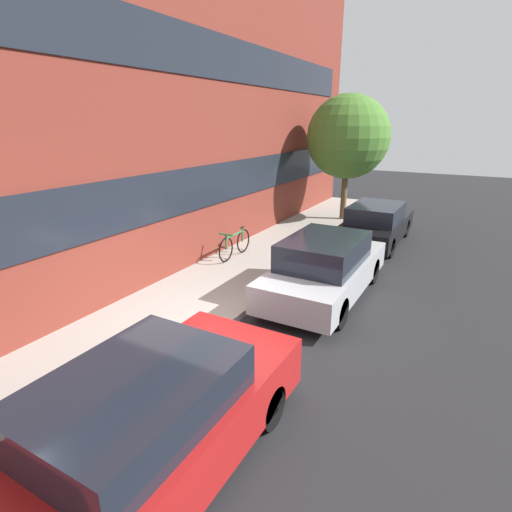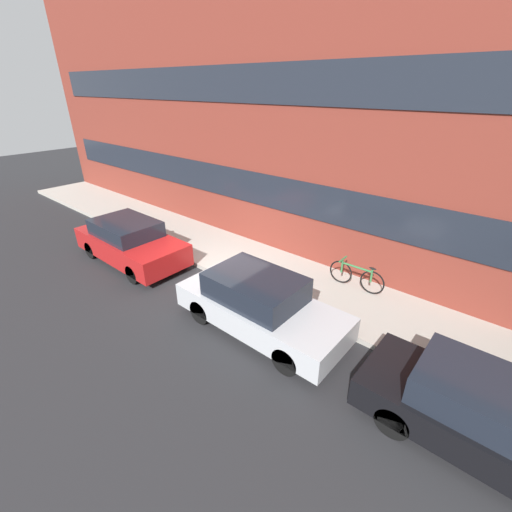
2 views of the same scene
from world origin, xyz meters
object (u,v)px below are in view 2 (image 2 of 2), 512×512
Objects in this scene: parked_car_red at (130,242)px; parked_car_silver at (259,304)px; parked_car_black at (493,420)px; bicycle at (356,275)px; fire_hydrant at (159,231)px.

parked_car_red is 1.00× the size of parked_car_silver.
parked_car_black reaches higher than bicycle.
parked_car_silver is 1.01× the size of parked_car_black.
bicycle is (1.03, 3.01, -0.16)m from parked_car_silver.
parked_car_red is 2.56× the size of bicycle.
parked_car_black is 2.54× the size of bicycle.
parked_car_red is 7.23m from bicycle.
parked_car_red is at bearing 180.00° from parked_car_black.
parked_car_black is 4.79m from bicycle.
parked_car_silver is 5.73× the size of fire_hydrant.
parked_car_black is at bearing 140.13° from bicycle.
parked_car_black is 5.67× the size of fire_hydrant.
parked_car_silver is 6.19m from fire_hydrant.
parked_car_silver reaches higher than fire_hydrant.
parked_car_red is at bearing 23.69° from bicycle.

